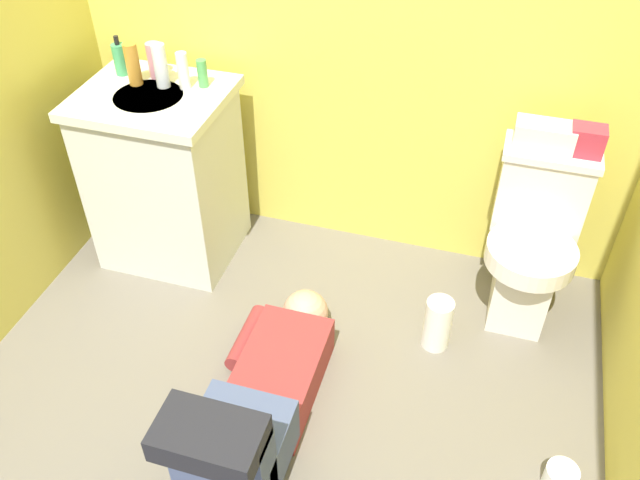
{
  "coord_description": "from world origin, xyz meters",
  "views": [
    {
      "loc": [
        0.6,
        -1.36,
        2.12
      ],
      "look_at": [
        0.04,
        0.5,
        0.45
      ],
      "focal_mm": 37.54,
      "sensor_mm": 36.0,
      "label": 1
    }
  ],
  "objects_px": {
    "bottle_amber": "(133,64)",
    "bottle_white": "(183,71)",
    "tissue_box": "(544,135)",
    "paper_towel_roll": "(437,324)",
    "toilet": "(531,241)",
    "person_plumber": "(259,399)",
    "vanity_cabinet": "(165,175)",
    "bottle_green": "(202,73)",
    "faucet": "(165,67)",
    "bottle_pink": "(155,60)",
    "soap_dispenser": "(120,59)",
    "bottle_clear": "(161,66)",
    "toiletry_bag": "(587,140)",
    "toilet_paper_roll": "(560,479)"
  },
  "relations": [
    {
      "from": "bottle_amber",
      "to": "bottle_white",
      "type": "relative_size",
      "value": 1.14
    },
    {
      "from": "vanity_cabinet",
      "to": "person_plumber",
      "type": "bearing_deg",
      "value": -48.34
    },
    {
      "from": "paper_towel_roll",
      "to": "bottle_white",
      "type": "bearing_deg",
      "value": 164.17
    },
    {
      "from": "tissue_box",
      "to": "bottle_amber",
      "type": "height_order",
      "value": "bottle_amber"
    },
    {
      "from": "tissue_box",
      "to": "paper_towel_roll",
      "type": "xyz_separation_m",
      "value": [
        -0.25,
        -0.41,
        -0.68
      ]
    },
    {
      "from": "soap_dispenser",
      "to": "bottle_clear",
      "type": "distance_m",
      "value": 0.22
    },
    {
      "from": "person_plumber",
      "to": "soap_dispenser",
      "type": "distance_m",
      "value": 1.51
    },
    {
      "from": "bottle_pink",
      "to": "bottle_clear",
      "type": "distance_m",
      "value": 0.1
    },
    {
      "from": "bottle_white",
      "to": "paper_towel_roll",
      "type": "xyz_separation_m",
      "value": [
        1.16,
        -0.33,
        -0.78
      ]
    },
    {
      "from": "vanity_cabinet",
      "to": "bottle_pink",
      "type": "xyz_separation_m",
      "value": [
        -0.04,
        0.14,
        0.47
      ]
    },
    {
      "from": "toilet",
      "to": "toilet_paper_roll",
      "type": "height_order",
      "value": "toilet"
    },
    {
      "from": "bottle_amber",
      "to": "toilet_paper_roll",
      "type": "bearing_deg",
      "value": -23.56
    },
    {
      "from": "toiletry_bag",
      "to": "toilet_paper_roll",
      "type": "bearing_deg",
      "value": -83.92
    },
    {
      "from": "bottle_green",
      "to": "paper_towel_roll",
      "type": "relative_size",
      "value": 0.48
    },
    {
      "from": "toilet_paper_roll",
      "to": "vanity_cabinet",
      "type": "bearing_deg",
      "value": 156.89
    },
    {
      "from": "faucet",
      "to": "bottle_green",
      "type": "height_order",
      "value": "bottle_green"
    },
    {
      "from": "vanity_cabinet",
      "to": "tissue_box",
      "type": "bearing_deg",
      "value": 6.02
    },
    {
      "from": "vanity_cabinet",
      "to": "bottle_green",
      "type": "xyz_separation_m",
      "value": [
        0.18,
        0.12,
        0.46
      ]
    },
    {
      "from": "faucet",
      "to": "paper_towel_roll",
      "type": "distance_m",
      "value": 1.53
    },
    {
      "from": "toilet",
      "to": "paper_towel_roll",
      "type": "height_order",
      "value": "toilet"
    },
    {
      "from": "toilet",
      "to": "person_plumber",
      "type": "xyz_separation_m",
      "value": [
        -0.84,
        -0.9,
        -0.19
      ]
    },
    {
      "from": "soap_dispenser",
      "to": "toiletry_bag",
      "type": "bearing_deg",
      "value": 1.27
    },
    {
      "from": "toilet",
      "to": "bottle_white",
      "type": "relative_size",
      "value": 4.96
    },
    {
      "from": "vanity_cabinet",
      "to": "faucet",
      "type": "bearing_deg",
      "value": 90.0
    },
    {
      "from": "soap_dispenser",
      "to": "tissue_box",
      "type": "bearing_deg",
      "value": 1.38
    },
    {
      "from": "toiletry_bag",
      "to": "soap_dispenser",
      "type": "distance_m",
      "value": 1.88
    },
    {
      "from": "person_plumber",
      "to": "bottle_green",
      "type": "xyz_separation_m",
      "value": [
        -0.56,
        0.95,
        0.7
      ]
    },
    {
      "from": "soap_dispenser",
      "to": "bottle_amber",
      "type": "relative_size",
      "value": 0.96
    },
    {
      "from": "toiletry_bag",
      "to": "bottle_green",
      "type": "relative_size",
      "value": 1.08
    },
    {
      "from": "soap_dispenser",
      "to": "toilet_paper_roll",
      "type": "xyz_separation_m",
      "value": [
        1.97,
        -0.88,
        -0.84
      ]
    },
    {
      "from": "paper_towel_roll",
      "to": "toilet_paper_roll",
      "type": "height_order",
      "value": "paper_towel_roll"
    },
    {
      "from": "bottle_pink",
      "to": "toilet_paper_roll",
      "type": "xyz_separation_m",
      "value": [
        1.82,
        -0.9,
        -0.84
      ]
    },
    {
      "from": "soap_dispenser",
      "to": "person_plumber",
      "type": "bearing_deg",
      "value": -45.67
    },
    {
      "from": "person_plumber",
      "to": "bottle_pink",
      "type": "xyz_separation_m",
      "value": [
        -0.78,
        0.97,
        0.72
      ]
    },
    {
      "from": "bottle_pink",
      "to": "bottle_green",
      "type": "height_order",
      "value": "bottle_pink"
    },
    {
      "from": "paper_towel_roll",
      "to": "toilet_paper_roll",
      "type": "bearing_deg",
      "value": -45.51
    },
    {
      "from": "toilet",
      "to": "bottle_green",
      "type": "relative_size",
      "value": 6.53
    },
    {
      "from": "toilet",
      "to": "vanity_cabinet",
      "type": "height_order",
      "value": "vanity_cabinet"
    },
    {
      "from": "bottle_amber",
      "to": "bottle_white",
      "type": "height_order",
      "value": "bottle_amber"
    },
    {
      "from": "paper_towel_roll",
      "to": "vanity_cabinet",
      "type": "bearing_deg",
      "value": 169.02
    },
    {
      "from": "bottle_green",
      "to": "faucet",
      "type": "bearing_deg",
      "value": 172.42
    },
    {
      "from": "bottle_amber",
      "to": "paper_towel_roll",
      "type": "height_order",
      "value": "bottle_amber"
    },
    {
      "from": "bottle_amber",
      "to": "paper_towel_roll",
      "type": "xyz_separation_m",
      "value": [
        1.37,
        -0.31,
        -0.79
      ]
    },
    {
      "from": "faucet",
      "to": "toiletry_bag",
      "type": "xyz_separation_m",
      "value": [
        1.68,
        0.02,
        -0.06
      ]
    },
    {
      "from": "bottle_white",
      "to": "tissue_box",
      "type": "bearing_deg",
      "value": 3.23
    },
    {
      "from": "toilet",
      "to": "tissue_box",
      "type": "xyz_separation_m",
      "value": [
        -0.05,
        0.09,
        0.43
      ]
    },
    {
      "from": "person_plumber",
      "to": "bottle_pink",
      "type": "relative_size",
      "value": 7.26
    },
    {
      "from": "faucet",
      "to": "bottle_pink",
      "type": "height_order",
      "value": "bottle_pink"
    },
    {
      "from": "bottle_amber",
      "to": "bottle_pink",
      "type": "bearing_deg",
      "value": 57.02
    },
    {
      "from": "toilet",
      "to": "bottle_amber",
      "type": "xyz_separation_m",
      "value": [
        -1.67,
        -0.01,
        0.54
      ]
    }
  ]
}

